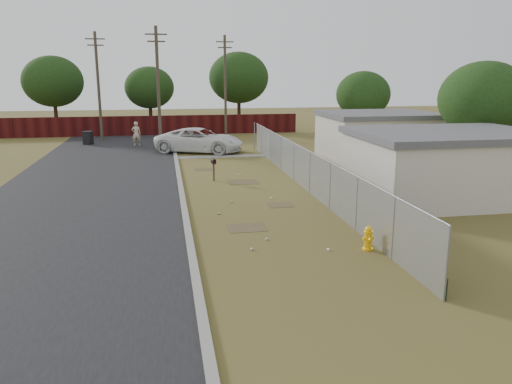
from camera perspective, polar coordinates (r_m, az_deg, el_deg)
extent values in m
plane|color=brown|center=(23.57, -1.11, -0.41)|extent=(120.00, 120.00, 0.00)
cube|color=black|center=(31.34, -17.24, 2.47)|extent=(9.00, 60.00, 0.02)
cube|color=#9C9B91|center=(31.10, -8.99, 2.93)|extent=(0.25, 60.00, 0.12)
cube|color=#9C9B91|center=(34.75, -4.19, 4.07)|extent=(6.20, 1.00, 0.03)
cylinder|color=gray|center=(13.40, 21.01, -7.73)|extent=(0.06, 0.06, 2.00)
cylinder|color=gray|center=(15.88, 15.45, -4.04)|extent=(0.06, 0.06, 2.00)
cylinder|color=gray|center=(18.51, 11.46, -1.35)|extent=(0.06, 0.06, 2.00)
cylinder|color=gray|center=(21.24, 8.49, 0.67)|extent=(0.06, 0.06, 2.00)
cylinder|color=gray|center=(24.04, 6.20, 2.23)|extent=(0.06, 0.06, 2.00)
cylinder|color=gray|center=(26.88, 4.38, 3.45)|extent=(0.06, 0.06, 2.00)
cylinder|color=gray|center=(29.75, 2.92, 4.44)|extent=(0.06, 0.06, 2.00)
cylinder|color=gray|center=(32.64, 1.70, 5.25)|extent=(0.06, 0.06, 2.00)
cylinder|color=gray|center=(35.55, 0.69, 5.93)|extent=(0.06, 0.06, 2.00)
cylinder|color=gray|center=(38.48, -0.18, 6.50)|extent=(0.06, 0.06, 2.00)
cylinder|color=gray|center=(24.82, 5.60, 4.93)|extent=(0.04, 26.00, 0.04)
cube|color=slate|center=(24.98, 5.55, 2.66)|extent=(0.01, 26.00, 2.00)
cube|color=black|center=(25.14, 5.64, 1.10)|extent=(0.03, 26.00, 0.60)
cube|color=#420F0E|center=(47.88, -13.24, 7.39)|extent=(30.00, 0.12, 1.80)
cylinder|color=#493D30|center=(38.61, -11.10, 11.49)|extent=(0.24, 0.24, 9.00)
cube|color=#493D30|center=(38.69, -11.37, 17.26)|extent=(1.60, 0.10, 0.10)
cube|color=#493D30|center=(38.66, -11.33, 16.53)|extent=(1.30, 0.10, 0.10)
cylinder|color=#493D30|center=(44.92, -17.56, 11.36)|extent=(0.24, 0.24, 9.00)
cube|color=#493D30|center=(44.99, -17.92, 16.32)|extent=(1.60, 0.10, 0.10)
cube|color=#493D30|center=(44.96, -17.87, 15.68)|extent=(1.30, 0.10, 0.10)
cylinder|color=#493D30|center=(46.95, -3.53, 12.01)|extent=(0.24, 0.24, 9.00)
cube|color=#493D30|center=(47.02, -3.60, 16.76)|extent=(1.60, 0.10, 0.10)
cube|color=#493D30|center=(46.99, -3.59, 16.15)|extent=(1.30, 0.10, 0.10)
cube|color=#BDB6AB|center=(24.55, 20.92, 2.60)|extent=(8.00, 6.00, 2.80)
cube|color=#525257|center=(24.33, 21.22, 6.18)|extent=(8.32, 6.24, 0.30)
cube|color=#BDB6AB|center=(34.89, 13.75, 6.06)|extent=(7.00, 6.00, 2.80)
cube|color=#525257|center=(34.73, 13.89, 8.60)|extent=(7.28, 6.24, 0.30)
cylinder|color=#382419|center=(52.76, -21.88, 8.13)|extent=(0.36, 0.36, 3.30)
ellipsoid|color=black|center=(52.62, -22.19, 11.62)|extent=(5.70, 5.70, 4.84)
cylinder|color=#382419|center=(52.78, -11.94, 8.56)|extent=(0.36, 0.36, 2.86)
ellipsoid|color=black|center=(52.63, -12.09, 11.59)|extent=(4.94, 4.94, 4.20)
cylinder|color=#382419|center=(52.30, -1.96, 9.16)|extent=(0.36, 0.36, 3.52)
ellipsoid|color=black|center=(52.16, -1.99, 12.93)|extent=(6.08, 6.08, 5.17)
cylinder|color=#382419|center=(44.10, 11.98, 7.51)|extent=(0.36, 0.36, 2.64)
ellipsoid|color=black|center=(43.92, 12.15, 10.86)|extent=(4.56, 4.56, 3.88)
cylinder|color=#382419|center=(31.39, 24.09, 4.55)|extent=(0.36, 0.36, 2.86)
ellipsoid|color=black|center=(31.14, 24.58, 9.63)|extent=(4.94, 4.94, 4.20)
cylinder|color=yellow|center=(16.83, 12.62, -6.36)|extent=(0.38, 0.38, 0.06)
cylinder|color=yellow|center=(16.74, 12.67, -5.41)|extent=(0.27, 0.27, 0.57)
cylinder|color=yellow|center=(16.65, 12.72, -4.47)|extent=(0.34, 0.34, 0.05)
sphere|color=yellow|center=(16.63, 12.74, -4.22)|extent=(0.26, 0.26, 0.23)
cylinder|color=yellow|center=(16.59, 12.76, -3.83)|extent=(0.04, 0.04, 0.06)
cylinder|color=yellow|center=(16.65, 12.28, -5.24)|extent=(0.11, 0.12, 0.11)
cylinder|color=yellow|center=(16.79, 13.09, -5.13)|extent=(0.11, 0.12, 0.11)
cylinder|color=yellow|center=(16.61, 12.93, -5.32)|extent=(0.15, 0.14, 0.14)
cube|color=brown|center=(26.81, -4.86, 2.34)|extent=(0.10, 0.10, 1.00)
cube|color=black|center=(26.72, -4.88, 3.46)|extent=(0.25, 0.50, 0.18)
cylinder|color=black|center=(26.70, -4.89, 3.65)|extent=(0.25, 0.50, 0.18)
cube|color=red|center=(26.47, -4.74, 3.37)|extent=(0.03, 0.04, 0.10)
imported|color=white|center=(36.77, -6.45, 5.91)|extent=(6.99, 5.10, 1.76)
imported|color=#C4AF90|center=(40.85, -13.52, 6.49)|extent=(0.74, 0.51, 1.93)
cube|color=black|center=(42.84, -18.64, 5.84)|extent=(0.80, 0.80, 1.01)
cube|color=black|center=(42.78, -18.69, 6.54)|extent=(0.88, 0.88, 0.08)
cylinder|color=black|center=(42.47, -18.40, 5.25)|extent=(0.12, 0.22, 0.21)
cylinder|color=beige|center=(17.36, 1.22, -5.38)|extent=(0.12, 0.11, 0.07)
cylinder|color=#B0B0B5|center=(20.50, -4.26, -2.45)|extent=(0.12, 0.12, 0.07)
cylinder|color=beige|center=(22.95, 1.77, -0.70)|extent=(0.07, 0.10, 0.07)
cylinder|color=#B0B0B5|center=(16.38, -0.47, -6.54)|extent=(0.08, 0.10, 0.07)
cylinder|color=beige|center=(28.27, -2.01, 2.00)|extent=(0.11, 0.12, 0.07)
cylinder|color=#B0B0B5|center=(22.35, -2.90, -1.10)|extent=(0.09, 0.11, 0.07)
cylinder|color=beige|center=(16.52, 8.28, -6.52)|extent=(0.09, 0.11, 0.07)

